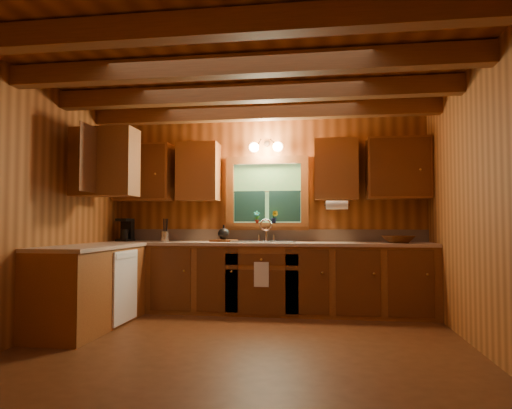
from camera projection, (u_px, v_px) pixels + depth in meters
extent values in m
plane|color=#522B14|center=(244.00, 346.00, 4.13)|extent=(4.20, 4.20, 0.00)
plane|color=brown|center=(244.00, 70.00, 4.24)|extent=(4.20, 4.20, 0.00)
plane|color=brown|center=(267.00, 212.00, 6.07)|extent=(4.20, 0.00, 4.20)
plane|color=brown|center=(183.00, 191.00, 2.31)|extent=(4.20, 0.00, 4.20)
plane|color=brown|center=(38.00, 207.00, 4.48)|extent=(0.00, 3.80, 3.80)
plane|color=brown|center=(481.00, 205.00, 3.89)|extent=(0.00, 3.80, 3.80)
cube|color=brown|center=(215.00, 26.00, 3.05)|extent=(4.20, 0.14, 0.18)
cube|color=brown|center=(237.00, 66.00, 3.84)|extent=(4.20, 0.14, 0.18)
cube|color=brown|center=(251.00, 93.00, 4.63)|extent=(4.20, 0.14, 0.18)
cube|color=brown|center=(261.00, 113.00, 5.43)|extent=(4.20, 0.14, 0.18)
cube|color=brown|center=(265.00, 279.00, 5.72)|extent=(4.20, 0.62, 0.86)
cube|color=brown|center=(90.00, 288.00, 4.87)|extent=(0.62, 1.60, 0.86)
cube|color=tan|center=(265.00, 244.00, 5.74)|extent=(4.20, 0.66, 0.04)
cube|color=tan|center=(92.00, 247.00, 4.89)|extent=(0.64, 1.60, 0.04)
cube|color=tan|center=(267.00, 235.00, 6.04)|extent=(4.20, 0.02, 0.16)
cube|color=white|center=(126.00, 286.00, 5.03)|extent=(0.02, 0.60, 0.80)
cube|color=brown|center=(144.00, 173.00, 6.16)|extent=(0.78, 0.34, 0.78)
cube|color=brown|center=(199.00, 172.00, 6.05)|extent=(0.55, 0.34, 0.78)
cube|color=brown|center=(336.00, 170.00, 5.79)|extent=(0.55, 0.34, 0.78)
cube|color=brown|center=(398.00, 169.00, 5.68)|extent=(0.78, 0.34, 0.78)
cube|color=brown|center=(89.00, 163.00, 5.15)|extent=(0.34, 1.10, 0.78)
cube|color=brown|center=(267.00, 160.00, 6.06)|extent=(1.12, 0.08, 0.10)
cube|color=brown|center=(267.00, 226.00, 6.02)|extent=(1.12, 0.08, 0.10)
cube|color=brown|center=(230.00, 194.00, 6.11)|extent=(0.10, 0.08, 0.80)
cube|color=brown|center=(305.00, 193.00, 5.97)|extent=(0.10, 0.08, 0.80)
cube|color=#477933|center=(267.00, 193.00, 6.07)|extent=(0.92, 0.01, 0.80)
cube|color=#0F2C2A|center=(250.00, 206.00, 6.07)|extent=(0.42, 0.02, 0.42)
cube|color=#0F2C2A|center=(285.00, 206.00, 6.01)|extent=(0.42, 0.02, 0.42)
cylinder|color=black|center=(267.00, 192.00, 6.05)|extent=(0.92, 0.01, 0.01)
cube|color=brown|center=(267.00, 225.00, 5.98)|extent=(1.06, 0.14, 0.04)
cylinder|color=black|center=(267.00, 143.00, 6.07)|extent=(0.08, 0.03, 0.08)
cylinder|color=black|center=(259.00, 143.00, 6.02)|extent=(0.09, 0.17, 0.08)
cylinder|color=black|center=(274.00, 142.00, 5.99)|extent=(0.09, 0.17, 0.08)
sphere|color=#FFE0A5|center=(254.00, 147.00, 5.97)|extent=(0.13, 0.13, 0.13)
sphere|color=#FFE0A5|center=(278.00, 147.00, 5.92)|extent=(0.13, 0.13, 0.13)
cylinder|color=white|center=(337.00, 205.00, 5.57)|extent=(0.27, 0.11, 0.11)
cube|color=white|center=(261.00, 274.00, 5.40)|extent=(0.18, 0.01, 0.30)
cube|color=silver|center=(265.00, 242.00, 5.75)|extent=(0.82, 0.48, 0.02)
cube|color=#262628|center=(250.00, 247.00, 5.77)|extent=(0.34, 0.40, 0.14)
cube|color=#262628|center=(279.00, 247.00, 5.72)|extent=(0.34, 0.40, 0.14)
cylinder|color=silver|center=(266.00, 233.00, 5.93)|extent=(0.04, 0.04, 0.22)
torus|color=silver|center=(266.00, 225.00, 5.88)|extent=(0.16, 0.02, 0.16)
cube|color=black|center=(125.00, 240.00, 6.02)|extent=(0.17, 0.21, 0.03)
cube|color=black|center=(128.00, 229.00, 6.09)|extent=(0.17, 0.08, 0.29)
cube|color=black|center=(125.00, 220.00, 6.01)|extent=(0.17, 0.19, 0.04)
cylinder|color=black|center=(124.00, 234.00, 6.00)|extent=(0.11, 0.11, 0.12)
cylinder|color=silver|center=(165.00, 237.00, 5.89)|extent=(0.11, 0.11, 0.13)
cylinder|color=black|center=(164.00, 226.00, 5.89)|extent=(0.03, 0.03, 0.20)
cylinder|color=black|center=(165.00, 226.00, 5.90)|extent=(0.01, 0.01, 0.20)
cylinder|color=black|center=(166.00, 226.00, 5.90)|extent=(0.03, 0.03, 0.20)
cylinder|color=black|center=(167.00, 226.00, 5.91)|extent=(0.04, 0.05, 0.19)
cube|color=#572C12|center=(224.00, 241.00, 5.86)|extent=(0.36, 0.30, 0.03)
sphere|color=black|center=(224.00, 234.00, 5.86)|extent=(0.15, 0.15, 0.15)
cylinder|color=black|center=(224.00, 226.00, 5.87)|extent=(0.02, 0.02, 0.04)
imported|color=#48230C|center=(398.00, 239.00, 5.44)|extent=(0.45, 0.45, 0.09)
imported|color=#572C12|center=(257.00, 217.00, 6.00)|extent=(0.10, 0.08, 0.17)
imported|color=#572C12|center=(274.00, 217.00, 5.97)|extent=(0.11, 0.09, 0.17)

